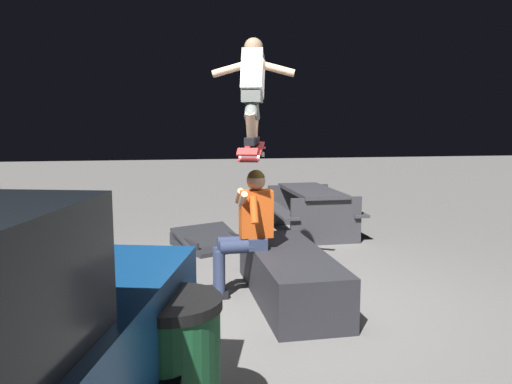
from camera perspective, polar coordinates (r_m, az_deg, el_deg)
ground_plane at (r=5.30m, az=3.52°, el=-12.36°), size 40.00×40.00×0.00m
ledge_box_main at (r=5.33m, az=3.80°, el=-9.38°), size 2.05×0.77×0.51m
person_sitting_on_ledge at (r=5.34m, az=-1.14°, el=-3.82°), size 0.59×0.76×1.34m
skateboard at (r=5.35m, az=-0.43°, el=4.59°), size 1.03×0.46×0.17m
skater_airborne at (r=5.41m, az=-0.37°, el=11.92°), size 0.64×0.88×1.12m
kicker_ramp at (r=7.52m, az=-4.98°, el=-5.79°), size 1.29×1.24×0.34m
picnic_table_back at (r=8.33m, az=6.23°, el=-1.35°), size 1.73×1.38×0.75m
trash_bin at (r=3.06m, az=-9.36°, el=-19.42°), size 0.57×0.57×0.87m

